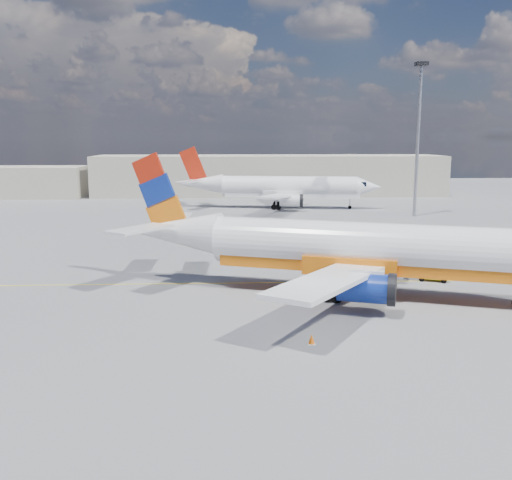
{
  "coord_description": "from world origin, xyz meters",
  "views": [
    {
      "loc": [
        -2.83,
        -41.96,
        11.7
      ],
      "look_at": [
        -0.85,
        3.27,
        3.5
      ],
      "focal_mm": 40.0,
      "sensor_mm": 36.0,
      "label": 1
    }
  ],
  "objects_px": {
    "traffic_cone": "(312,339)",
    "gse_tug": "(432,272)",
    "main_jet": "(351,249)",
    "second_jet": "(283,188)"
  },
  "relations": [
    {
      "from": "second_jet",
      "to": "gse_tug",
      "type": "bearing_deg",
      "value": -73.1
    },
    {
      "from": "main_jet",
      "to": "gse_tug",
      "type": "bearing_deg",
      "value": 45.59
    },
    {
      "from": "main_jet",
      "to": "traffic_cone",
      "type": "xyz_separation_m",
      "value": [
        -4.36,
        -10.33,
        -3.23
      ]
    },
    {
      "from": "second_jet",
      "to": "traffic_cone",
      "type": "bearing_deg",
      "value": -85.93
    },
    {
      "from": "traffic_cone",
      "to": "gse_tug",
      "type": "bearing_deg",
      "value": 49.74
    },
    {
      "from": "main_jet",
      "to": "traffic_cone",
      "type": "relative_size",
      "value": 57.65
    },
    {
      "from": "traffic_cone",
      "to": "second_jet",
      "type": "bearing_deg",
      "value": 86.36
    },
    {
      "from": "second_jet",
      "to": "main_jet",
      "type": "bearing_deg",
      "value": -81.94
    },
    {
      "from": "main_jet",
      "to": "second_jet",
      "type": "distance_m",
      "value": 53.11
    },
    {
      "from": "main_jet",
      "to": "second_jet",
      "type": "relative_size",
      "value": 1.03
    }
  ]
}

